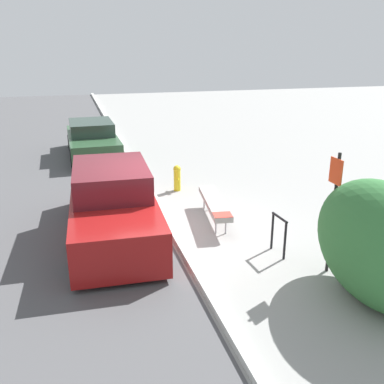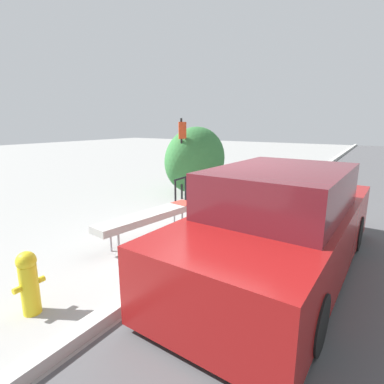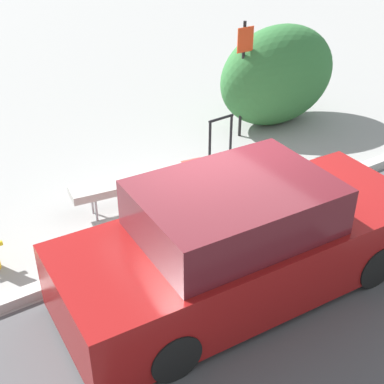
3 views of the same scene
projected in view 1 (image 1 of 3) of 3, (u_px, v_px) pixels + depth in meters
The scene contains 9 objects.
ground_plane at pixel (172, 232), 9.79m from camera, with size 60.00×60.00×0.00m, color gray.
curb at pixel (172, 230), 9.77m from camera, with size 60.00×0.20×0.13m.
bench at pixel (214, 203), 10.29m from camera, with size 2.29×0.72×0.54m.
bike_rack at pixel (279, 231), 8.62m from camera, with size 0.55×0.08×0.83m.
sign_post at pixel (334, 203), 7.67m from camera, with size 0.36×0.08×2.30m.
fire_hydrant at pixel (177, 177), 12.48m from camera, with size 0.36×0.22×0.77m.
shrub_hedge at pixel (379, 244), 6.86m from camera, with size 2.76×1.44×2.06m.
parked_car_near at pixel (113, 205), 9.47m from camera, with size 4.81×1.97×1.57m.
parked_car_far at pixel (92, 140), 16.39m from camera, with size 4.49×1.86×1.32m.
Camera 1 is at (8.74, -2.02, 4.06)m, focal length 40.00 mm.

